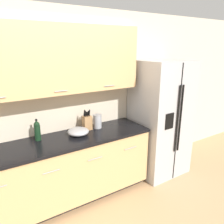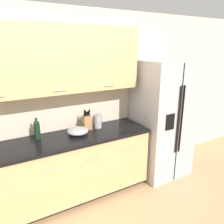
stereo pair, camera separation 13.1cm
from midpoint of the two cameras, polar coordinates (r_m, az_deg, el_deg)
The scene contains 7 objects.
wall_back at distance 3.03m, azimuth -13.73°, elevation 5.15°, with size 10.00×0.39×2.60m.
counter_unit at distance 3.15m, azimuth -10.95°, elevation -14.45°, with size 2.38×0.64×0.93m.
refrigerator at distance 3.69m, azimuth 13.84°, elevation -1.78°, with size 0.84×0.78×1.89m.
knife_block at distance 3.16m, azimuth -5.33°, elevation -2.62°, with size 0.12×0.10×0.30m.
wine_bottle at distance 2.96m, azimuth -17.82°, elevation -4.33°, with size 0.08×0.08×0.28m.
steel_canister at distance 3.22m, azimuth -2.64°, elevation -2.35°, with size 0.13×0.13×0.22m.
mixing_bowl at distance 3.02m, azimuth -7.71°, elevation -4.93°, with size 0.29×0.29×0.10m.
Camera 2 is at (-0.75, -1.62, 2.09)m, focal length 35.00 mm.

